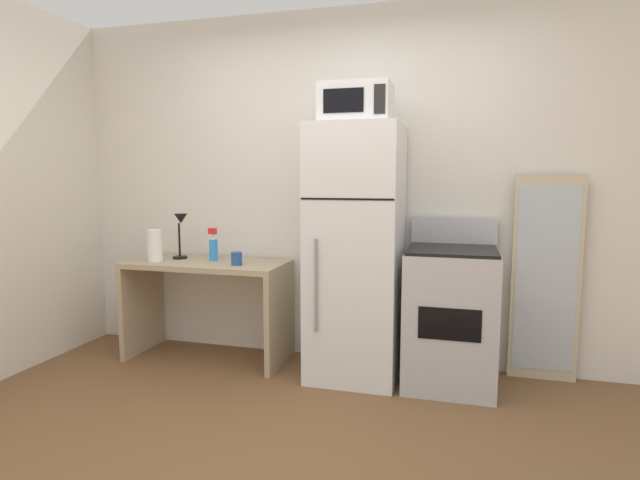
{
  "coord_description": "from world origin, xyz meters",
  "views": [
    {
      "loc": [
        0.85,
        -2.08,
        1.38
      ],
      "look_at": [
        -0.03,
        1.1,
        0.97
      ],
      "focal_mm": 28.69,
      "sensor_mm": 36.0,
      "label": 1
    }
  ],
  "objects_px": {
    "paper_towel_roll": "(155,245)",
    "refrigerator": "(356,253)",
    "desk": "(208,290)",
    "coffee_mug": "(237,259)",
    "leaning_mirror": "(546,279)",
    "oven_range": "(450,316)",
    "desk_lamp": "(180,228)",
    "spray_bottle": "(213,248)",
    "microwave": "(357,104)"
  },
  "relations": [
    {
      "from": "desk",
      "to": "refrigerator",
      "type": "distance_m",
      "value": 1.2
    },
    {
      "from": "desk_lamp",
      "to": "spray_bottle",
      "type": "distance_m",
      "value": 0.31
    },
    {
      "from": "spray_bottle",
      "to": "leaning_mirror",
      "type": "height_order",
      "value": "leaning_mirror"
    },
    {
      "from": "coffee_mug",
      "to": "paper_towel_roll",
      "type": "distance_m",
      "value": 0.67
    },
    {
      "from": "spray_bottle",
      "to": "oven_range",
      "type": "height_order",
      "value": "oven_range"
    },
    {
      "from": "desk_lamp",
      "to": "refrigerator",
      "type": "bearing_deg",
      "value": -3.55
    },
    {
      "from": "desk",
      "to": "leaning_mirror",
      "type": "bearing_deg",
      "value": 5.46
    },
    {
      "from": "spray_bottle",
      "to": "leaning_mirror",
      "type": "relative_size",
      "value": 0.18
    },
    {
      "from": "desk",
      "to": "spray_bottle",
      "type": "relative_size",
      "value": 4.84
    },
    {
      "from": "oven_range",
      "to": "leaning_mirror",
      "type": "relative_size",
      "value": 0.79
    },
    {
      "from": "spray_bottle",
      "to": "leaning_mirror",
      "type": "bearing_deg",
      "value": 4.32
    },
    {
      "from": "desk",
      "to": "coffee_mug",
      "type": "distance_m",
      "value": 0.4
    },
    {
      "from": "refrigerator",
      "to": "desk",
      "type": "bearing_deg",
      "value": 178.32
    },
    {
      "from": "desk",
      "to": "coffee_mug",
      "type": "xyz_separation_m",
      "value": [
        0.29,
        -0.09,
        0.27
      ]
    },
    {
      "from": "coffee_mug",
      "to": "refrigerator",
      "type": "relative_size",
      "value": 0.05
    },
    {
      "from": "desk_lamp",
      "to": "oven_range",
      "type": "relative_size",
      "value": 0.32
    },
    {
      "from": "coffee_mug",
      "to": "desk",
      "type": "bearing_deg",
      "value": 162.8
    },
    {
      "from": "spray_bottle",
      "to": "desk_lamp",
      "type": "bearing_deg",
      "value": 179.48
    },
    {
      "from": "spray_bottle",
      "to": "microwave",
      "type": "distance_m",
      "value": 1.51
    },
    {
      "from": "paper_towel_roll",
      "to": "microwave",
      "type": "relative_size",
      "value": 0.52
    },
    {
      "from": "desk",
      "to": "microwave",
      "type": "height_order",
      "value": "microwave"
    },
    {
      "from": "coffee_mug",
      "to": "microwave",
      "type": "xyz_separation_m",
      "value": [
        0.87,
        0.03,
        1.06
      ]
    },
    {
      "from": "desk",
      "to": "coffee_mug",
      "type": "relative_size",
      "value": 12.68
    },
    {
      "from": "paper_towel_roll",
      "to": "microwave",
      "type": "height_order",
      "value": "microwave"
    },
    {
      "from": "desk",
      "to": "spray_bottle",
      "type": "bearing_deg",
      "value": 58.53
    },
    {
      "from": "paper_towel_roll",
      "to": "oven_range",
      "type": "height_order",
      "value": "oven_range"
    },
    {
      "from": "desk_lamp",
      "to": "refrigerator",
      "type": "distance_m",
      "value": 1.41
    },
    {
      "from": "spray_bottle",
      "to": "paper_towel_roll",
      "type": "bearing_deg",
      "value": -160.46
    },
    {
      "from": "desk_lamp",
      "to": "leaning_mirror",
      "type": "xyz_separation_m",
      "value": [
        2.65,
        0.18,
        -0.29
      ]
    },
    {
      "from": "desk_lamp",
      "to": "desk",
      "type": "bearing_deg",
      "value": -12.14
    },
    {
      "from": "refrigerator",
      "to": "leaning_mirror",
      "type": "height_order",
      "value": "refrigerator"
    },
    {
      "from": "desk_lamp",
      "to": "leaning_mirror",
      "type": "distance_m",
      "value": 2.67
    },
    {
      "from": "paper_towel_roll",
      "to": "refrigerator",
      "type": "distance_m",
      "value": 1.53
    },
    {
      "from": "desk_lamp",
      "to": "oven_range",
      "type": "bearing_deg",
      "value": -2.2
    },
    {
      "from": "coffee_mug",
      "to": "oven_range",
      "type": "height_order",
      "value": "oven_range"
    },
    {
      "from": "paper_towel_roll",
      "to": "refrigerator",
      "type": "relative_size",
      "value": 0.14
    },
    {
      "from": "paper_towel_roll",
      "to": "refrigerator",
      "type": "xyz_separation_m",
      "value": [
        1.53,
        0.06,
        -0.0
      ]
    },
    {
      "from": "refrigerator",
      "to": "microwave",
      "type": "xyz_separation_m",
      "value": [
        0.0,
        -0.02,
        1.0
      ]
    },
    {
      "from": "coffee_mug",
      "to": "paper_towel_roll",
      "type": "bearing_deg",
      "value": -179.39
    },
    {
      "from": "oven_range",
      "to": "leaning_mirror",
      "type": "xyz_separation_m",
      "value": [
        0.61,
        0.26,
        0.23
      ]
    },
    {
      "from": "spray_bottle",
      "to": "refrigerator",
      "type": "bearing_deg",
      "value": -4.3
    },
    {
      "from": "desk",
      "to": "microwave",
      "type": "distance_m",
      "value": 1.76
    },
    {
      "from": "microwave",
      "to": "leaning_mirror",
      "type": "xyz_separation_m",
      "value": [
        1.25,
        0.28,
        -1.16
      ]
    },
    {
      "from": "oven_range",
      "to": "leaning_mirror",
      "type": "height_order",
      "value": "leaning_mirror"
    },
    {
      "from": "coffee_mug",
      "to": "leaning_mirror",
      "type": "bearing_deg",
      "value": 8.54
    },
    {
      "from": "desk_lamp",
      "to": "oven_range",
      "type": "xyz_separation_m",
      "value": [
        2.04,
        -0.08,
        -0.52
      ]
    },
    {
      "from": "desk",
      "to": "spray_bottle",
      "type": "height_order",
      "value": "spray_bottle"
    },
    {
      "from": "desk",
      "to": "oven_range",
      "type": "relative_size",
      "value": 1.09
    },
    {
      "from": "leaning_mirror",
      "to": "oven_range",
      "type": "bearing_deg",
      "value": -157.29
    },
    {
      "from": "coffee_mug",
      "to": "desk_lamp",
      "type": "bearing_deg",
      "value": 165.12
    }
  ]
}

